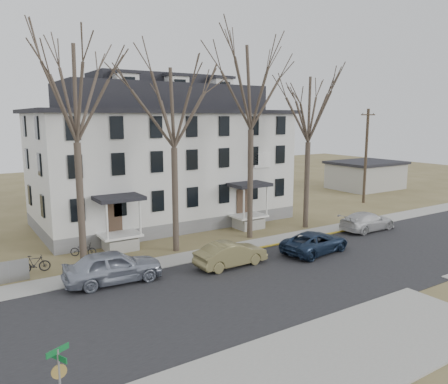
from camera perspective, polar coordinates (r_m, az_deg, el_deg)
ground at (r=24.63m, az=15.24°, el=-11.25°), size 120.00×120.00×0.00m
main_road at (r=25.91m, az=11.92°, el=-10.05°), size 120.00×10.00×0.04m
far_sidewalk at (r=30.23m, az=3.86°, el=-6.96°), size 120.00×2.00×0.08m
near_sidewalk_left at (r=16.33m, az=8.91°, el=-22.54°), size 20.00×5.00×0.08m
yellow_curb at (r=32.73m, az=11.89°, el=-5.84°), size 14.00×0.25×0.06m
boarding_house at (r=36.66m, az=-7.95°, el=4.50°), size 20.80×12.36×12.05m
distant_building at (r=56.26m, az=18.00°, el=2.14°), size 8.50×6.50×3.35m
tree_far_left at (r=25.82m, az=-19.02°, el=12.92°), size 8.40×8.40×13.72m
tree_mid_left at (r=27.87m, az=-6.64°, el=11.58°), size 7.80×7.80×12.74m
tree_center at (r=31.08m, az=3.59°, el=14.17°), size 9.00×9.00×14.70m
tree_mid_right at (r=34.54m, az=11.07°, el=11.11°), size 7.80×7.80×12.74m
utility_pole_far at (r=46.37m, az=18.05°, el=4.62°), size 2.00×0.28×9.50m
car_silver at (r=24.08m, az=-14.26°, el=-9.50°), size 5.26×2.44×1.75m
car_tan at (r=25.85m, az=0.90°, el=-8.17°), size 4.46×1.67×1.45m
car_navy at (r=28.92m, az=11.83°, el=-6.50°), size 5.22×2.94×1.38m
car_white at (r=35.50m, az=18.19°, el=-3.70°), size 4.96×2.09×1.43m
bicycle_left at (r=29.05m, az=-17.89°, el=-7.24°), size 1.69×1.36×0.86m
bicycle_right at (r=27.10m, az=-23.46°, el=-8.67°), size 1.70×0.76×0.99m
street_sign at (r=13.76m, az=-20.70°, el=-21.58°), size 0.72×0.72×2.53m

